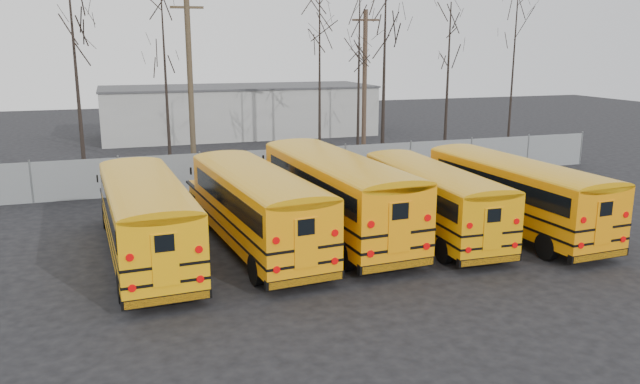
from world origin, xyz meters
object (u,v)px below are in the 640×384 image
object	(u,v)px
bus_a	(145,212)
bus_b	(255,201)
bus_c	(334,188)
bus_e	(512,188)
utility_pole_left	(190,87)
utility_pole_right	(365,85)
bus_d	(430,194)

from	to	relation	value
bus_a	bus_b	bearing A→B (deg)	-0.05
bus_b	bus_c	world-z (taller)	bus_c
bus_c	bus_e	xyz separation A→B (m)	(7.01, -1.65, -0.17)
utility_pole_left	bus_e	bearing A→B (deg)	-49.15
utility_pole_right	utility_pole_left	bearing A→B (deg)	-152.87
bus_d	utility_pole_right	bearing A→B (deg)	78.19
bus_e	bus_b	bearing A→B (deg)	171.02
bus_a	bus_d	distance (m)	10.87
bus_c	bus_d	bearing A→B (deg)	-20.05
bus_b	bus_d	size ratio (longest dim) A/B	1.09
bus_a	bus_c	size ratio (longest dim) A/B	0.92
bus_d	utility_pole_left	size ratio (longest dim) A/B	1.02
bus_b	utility_pole_right	distance (m)	19.36
bus_a	utility_pole_right	bearing A→B (deg)	44.19
bus_d	bus_e	distance (m)	3.42
bus_e	utility_pole_right	size ratio (longest dim) A/B	1.14
bus_d	utility_pole_right	xyz separation A→B (m)	(3.83, 16.24, 3.25)
bus_b	bus_e	size ratio (longest dim) A/B	1.03
bus_d	utility_pole_right	size ratio (longest dim) A/B	1.07
bus_d	bus_c	bearing A→B (deg)	164.89
bus_c	utility_pole_right	size ratio (longest dim) A/B	1.25
bus_a	bus_e	size ratio (longest dim) A/B	1.01
bus_d	utility_pole_right	world-z (taller)	utility_pole_right
bus_e	bus_c	bearing A→B (deg)	163.52
bus_c	bus_d	xyz separation A→B (m)	(3.64, -1.08, -0.27)
bus_d	bus_a	bearing A→B (deg)	-179.89
bus_a	bus_c	distance (m)	7.28
bus_b	utility_pole_left	xyz separation A→B (m)	(-0.52, 13.58, 3.35)
bus_b	bus_c	xyz separation A→B (m)	(3.32, 0.61, 0.13)
bus_a	utility_pole_right	distance (m)	21.94
bus_a	utility_pole_right	world-z (taller)	utility_pole_right
bus_b	utility_pole_left	bearing A→B (deg)	86.72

